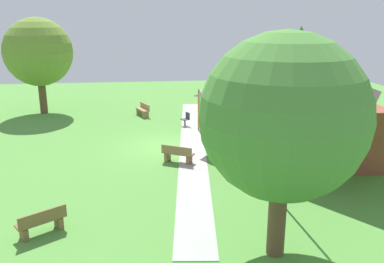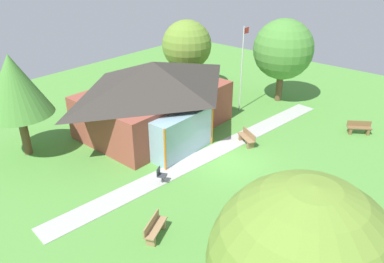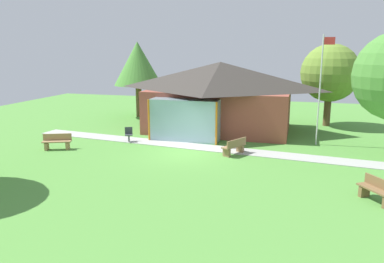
{
  "view_description": "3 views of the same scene",
  "coord_description": "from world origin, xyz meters",
  "px_view_note": "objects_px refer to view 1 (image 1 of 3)",
  "views": [
    {
      "loc": [
        20.01,
        -1.01,
        6.55
      ],
      "look_at": [
        0.85,
        1.23,
        1.04
      ],
      "focal_mm": 38.01,
      "sensor_mm": 36.0,
      "label": 1
    },
    {
      "loc": [
        -15.39,
        -10.39,
        11.05
      ],
      "look_at": [
        -0.06,
        2.72,
        1.02
      ],
      "focal_mm": 35.49,
      "sensor_mm": 36.0,
      "label": 2
    },
    {
      "loc": [
        5.34,
        -18.1,
        5.3
      ],
      "look_at": [
        -0.07,
        1.04,
        0.94
      ],
      "focal_mm": 35.08,
      "sensor_mm": 36.0,
      "label": 3
    }
  ],
  "objects_px": {
    "pavilion": "(286,101)",
    "bench_lawn_far_right": "(42,223)",
    "flagpole": "(282,110)",
    "tree_behind_pavilion_left": "(300,52)",
    "tree_lawn_corner": "(38,52)",
    "bench_rear_near_path": "(178,154)",
    "bench_mid_left": "(143,110)",
    "tree_east_hedge": "(283,118)",
    "patio_chair_west": "(186,120)"
  },
  "relations": [
    {
      "from": "flagpole",
      "to": "tree_behind_pavilion_left",
      "type": "relative_size",
      "value": 1.03
    },
    {
      "from": "flagpole",
      "to": "tree_behind_pavilion_left",
      "type": "xyz_separation_m",
      "value": [
        -13.43,
        5.76,
        0.84
      ]
    },
    {
      "from": "bench_rear_near_path",
      "to": "tree_east_hedge",
      "type": "bearing_deg",
      "value": -45.44
    },
    {
      "from": "bench_lawn_far_right",
      "to": "tree_east_hedge",
      "type": "height_order",
      "value": "tree_east_hedge"
    },
    {
      "from": "bench_lawn_far_right",
      "to": "tree_lawn_corner",
      "type": "distance_m",
      "value": 17.77
    },
    {
      "from": "bench_lawn_far_right",
      "to": "tree_east_hedge",
      "type": "bearing_deg",
      "value": -49.79
    },
    {
      "from": "tree_east_hedge",
      "to": "flagpole",
      "type": "bearing_deg",
      "value": 161.43
    },
    {
      "from": "bench_mid_left",
      "to": "tree_east_hedge",
      "type": "distance_m",
      "value": 17.9
    },
    {
      "from": "bench_mid_left",
      "to": "patio_chair_west",
      "type": "distance_m",
      "value": 3.97
    },
    {
      "from": "bench_mid_left",
      "to": "bench_lawn_far_right",
      "type": "xyz_separation_m",
      "value": [
        15.28,
        -3.13,
        0.0
      ]
    },
    {
      "from": "patio_chair_west",
      "to": "tree_behind_pavilion_left",
      "type": "height_order",
      "value": "tree_behind_pavilion_left"
    },
    {
      "from": "flagpole",
      "to": "tree_behind_pavilion_left",
      "type": "height_order",
      "value": "flagpole"
    },
    {
      "from": "bench_rear_near_path",
      "to": "pavilion",
      "type": "bearing_deg",
      "value": 48.71
    },
    {
      "from": "pavilion",
      "to": "bench_rear_near_path",
      "type": "xyz_separation_m",
      "value": [
        2.05,
        -5.76,
        -1.95
      ]
    },
    {
      "from": "tree_lawn_corner",
      "to": "tree_behind_pavilion_left",
      "type": "distance_m",
      "value": 17.64
    },
    {
      "from": "patio_chair_west",
      "to": "flagpole",
      "type": "bearing_deg",
      "value": 167.03
    },
    {
      "from": "bench_lawn_far_right",
      "to": "tree_lawn_corner",
      "type": "relative_size",
      "value": 0.23
    },
    {
      "from": "bench_rear_near_path",
      "to": "tree_east_hedge",
      "type": "distance_m",
      "value": 8.8
    },
    {
      "from": "bench_lawn_far_right",
      "to": "tree_lawn_corner",
      "type": "bearing_deg",
      "value": 67.8
    },
    {
      "from": "patio_chair_west",
      "to": "tree_behind_pavilion_left",
      "type": "xyz_separation_m",
      "value": [
        -2.88,
        8.07,
        3.77
      ]
    },
    {
      "from": "flagpole",
      "to": "bench_lawn_far_right",
      "type": "bearing_deg",
      "value": -77.92
    },
    {
      "from": "pavilion",
      "to": "flagpole",
      "type": "relative_size",
      "value": 1.64
    },
    {
      "from": "bench_mid_left",
      "to": "bench_lawn_far_right",
      "type": "distance_m",
      "value": 15.6
    },
    {
      "from": "flagpole",
      "to": "bench_lawn_far_right",
      "type": "relative_size",
      "value": 4.11
    },
    {
      "from": "flagpole",
      "to": "bench_lawn_far_right",
      "type": "height_order",
      "value": "flagpole"
    },
    {
      "from": "bench_rear_near_path",
      "to": "tree_lawn_corner",
      "type": "bearing_deg",
      "value": 156.42
    },
    {
      "from": "flagpole",
      "to": "bench_rear_near_path",
      "type": "distance_m",
      "value": 6.1
    },
    {
      "from": "pavilion",
      "to": "flagpole",
      "type": "bearing_deg",
      "value": -21.17
    },
    {
      "from": "tree_lawn_corner",
      "to": "bench_lawn_far_right",
      "type": "bearing_deg",
      "value": 12.47
    },
    {
      "from": "bench_mid_left",
      "to": "bench_rear_near_path",
      "type": "relative_size",
      "value": 1.02
    },
    {
      "from": "patio_chair_west",
      "to": "tree_behind_pavilion_left",
      "type": "relative_size",
      "value": 0.15
    },
    {
      "from": "pavilion",
      "to": "bench_lawn_far_right",
      "type": "xyz_separation_m",
      "value": [
        7.94,
        -10.46,
        -1.95
      ]
    },
    {
      "from": "bench_mid_left",
      "to": "tree_east_hedge",
      "type": "height_order",
      "value": "tree_east_hedge"
    },
    {
      "from": "pavilion",
      "to": "patio_chair_west",
      "type": "distance_m",
      "value": 6.7
    },
    {
      "from": "bench_lawn_far_right",
      "to": "patio_chair_west",
      "type": "distance_m",
      "value": 13.55
    },
    {
      "from": "flagpole",
      "to": "bench_mid_left",
      "type": "relative_size",
      "value": 3.92
    },
    {
      "from": "bench_lawn_far_right",
      "to": "tree_lawn_corner",
      "type": "height_order",
      "value": "tree_lawn_corner"
    },
    {
      "from": "tree_east_hedge",
      "to": "bench_lawn_far_right",
      "type": "bearing_deg",
      "value": -105.13
    },
    {
      "from": "flagpole",
      "to": "patio_chair_west",
      "type": "bearing_deg",
      "value": -167.62
    },
    {
      "from": "patio_chair_west",
      "to": "tree_east_hedge",
      "type": "height_order",
      "value": "tree_east_hedge"
    },
    {
      "from": "bench_rear_near_path",
      "to": "tree_behind_pavilion_left",
      "type": "bearing_deg",
      "value": 74.58
    },
    {
      "from": "bench_rear_near_path",
      "to": "flagpole",
      "type": "bearing_deg",
      "value": -22.16
    },
    {
      "from": "tree_lawn_corner",
      "to": "flagpole",
      "type": "bearing_deg",
      "value": 37.75
    },
    {
      "from": "flagpole",
      "to": "tree_east_hedge",
      "type": "bearing_deg",
      "value": -18.57
    },
    {
      "from": "pavilion",
      "to": "tree_behind_pavilion_left",
      "type": "xyz_separation_m",
      "value": [
        -7.21,
        3.35,
        1.84
      ]
    },
    {
      "from": "bench_mid_left",
      "to": "tree_behind_pavilion_left",
      "type": "distance_m",
      "value": 11.33
    },
    {
      "from": "flagpole",
      "to": "bench_mid_left",
      "type": "distance_m",
      "value": 14.72
    },
    {
      "from": "pavilion",
      "to": "bench_rear_near_path",
      "type": "bearing_deg",
      "value": -70.35
    },
    {
      "from": "patio_chair_west",
      "to": "pavilion",
      "type": "bearing_deg",
      "value": -157.9
    },
    {
      "from": "bench_mid_left",
      "to": "patio_chair_west",
      "type": "xyz_separation_m",
      "value": [
        3.0,
        2.6,
        0.01
      ]
    }
  ]
}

